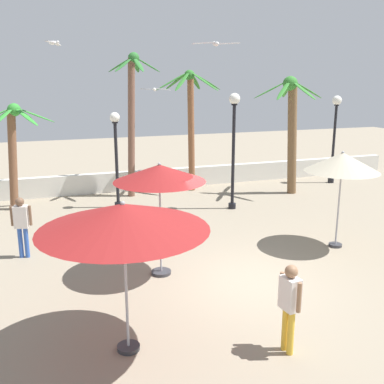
% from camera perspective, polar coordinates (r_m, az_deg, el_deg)
% --- Properties ---
extents(ground_plane, '(56.00, 56.00, 0.00)m').
position_cam_1_polar(ground_plane, '(11.19, 5.92, -11.12)').
color(ground_plane, gray).
extents(boundary_wall, '(25.20, 0.30, 0.84)m').
position_cam_1_polar(boundary_wall, '(19.97, -6.05, 1.55)').
color(boundary_wall, silver).
rests_on(boundary_wall, ground_plane).
extents(patio_umbrella_0, '(2.94, 2.94, 2.79)m').
position_cam_1_polar(patio_umbrella_0, '(7.64, -8.69, -3.19)').
color(patio_umbrella_0, '#333338').
rests_on(patio_umbrella_0, ground_plane).
extents(patio_umbrella_1, '(2.22, 2.22, 2.84)m').
position_cam_1_polar(patio_umbrella_1, '(10.72, -4.14, 2.26)').
color(patio_umbrella_1, '#333338').
rests_on(patio_umbrella_1, ground_plane).
extents(patio_umbrella_2, '(2.07, 2.07, 2.81)m').
position_cam_1_polar(patio_umbrella_2, '(13.26, 18.50, 3.55)').
color(patio_umbrella_2, '#333338').
rests_on(patio_umbrella_2, ground_plane).
extents(palm_tree_0, '(2.76, 2.51, 3.92)m').
position_cam_1_polar(palm_tree_0, '(17.65, -21.70, 5.89)').
color(palm_tree_0, brown).
rests_on(palm_tree_0, ground_plane).
extents(palm_tree_1, '(2.81, 2.84, 4.87)m').
position_cam_1_polar(palm_tree_1, '(19.16, 12.50, 8.58)').
color(palm_tree_1, brown).
rests_on(palm_tree_1, ground_plane).
extents(palm_tree_2, '(2.94, 2.64, 5.12)m').
position_cam_1_polar(palm_tree_2, '(19.28, -0.18, 9.70)').
color(palm_tree_2, brown).
rests_on(palm_tree_2, ground_plane).
extents(palm_tree_3, '(2.06, 2.10, 5.77)m').
position_cam_1_polar(palm_tree_3, '(18.43, -7.62, 10.07)').
color(palm_tree_3, brown).
rests_on(palm_tree_3, ground_plane).
extents(lamp_post_1, '(0.37, 0.37, 3.59)m').
position_cam_1_polar(lamp_post_1, '(16.90, -9.61, 5.37)').
color(lamp_post_1, black).
rests_on(lamp_post_1, ground_plane).
extents(lamp_post_2, '(0.43, 0.43, 4.02)m').
position_cam_1_polar(lamp_post_2, '(21.77, 17.68, 8.10)').
color(lamp_post_2, black).
rests_on(lamp_post_2, ground_plane).
extents(lamp_post_3, '(0.40, 0.40, 4.27)m').
position_cam_1_polar(lamp_post_3, '(16.52, 5.31, 7.17)').
color(lamp_post_3, black).
rests_on(lamp_post_3, ground_plane).
extents(guest_0, '(0.54, 0.32, 1.70)m').
position_cam_1_polar(guest_0, '(12.98, -20.80, -3.51)').
color(guest_0, '#3359B2').
rests_on(guest_0, ground_plane).
extents(guest_1, '(0.28, 0.56, 1.67)m').
position_cam_1_polar(guest_1, '(8.25, 12.28, -13.26)').
color(guest_1, gold).
rests_on(guest_1, ground_plane).
extents(seagull_0, '(1.13, 0.69, 0.14)m').
position_cam_1_polar(seagull_0, '(18.45, -4.72, 12.83)').
color(seagull_0, white).
extents(seagull_1, '(0.60, 1.27, 0.15)m').
position_cam_1_polar(seagull_1, '(16.81, -17.16, 17.64)').
color(seagull_1, white).
extents(seagull_2, '(1.33, 0.38, 0.14)m').
position_cam_1_polar(seagull_2, '(12.56, 3.06, 18.28)').
color(seagull_2, white).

